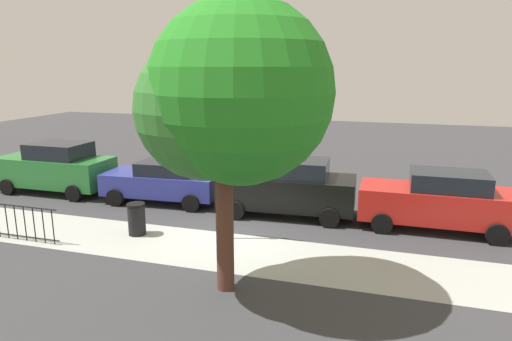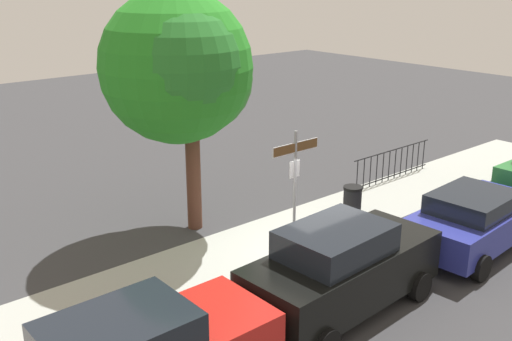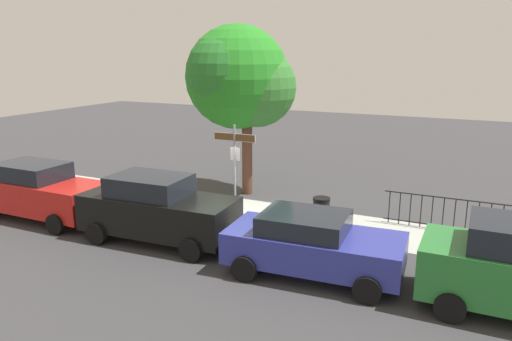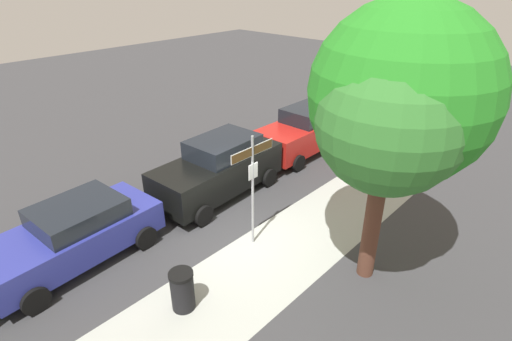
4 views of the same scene
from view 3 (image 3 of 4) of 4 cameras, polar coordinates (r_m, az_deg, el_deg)
ground_plane at (r=15.91m, az=-2.87°, el=-6.22°), size 60.00×60.00×0.00m
sidewalk_strip at (r=16.27m, az=5.58°, el=-5.80°), size 24.00×2.60×0.00m
street_sign at (r=15.68m, az=-2.52°, el=1.76°), size 1.48×0.07×3.18m
shade_tree at (r=18.46m, az=-1.95°, el=10.67°), size 4.17×3.97×6.45m
car_red at (r=17.67m, az=-24.12°, el=-2.19°), size 4.69×1.98×1.87m
car_black at (r=14.46m, az=-11.47°, el=-4.44°), size 4.66×2.19×1.97m
car_blue at (r=12.22m, az=6.60°, el=-8.52°), size 4.43×2.31×1.58m
iron_fence at (r=16.23m, az=21.66°, el=-4.73°), size 3.96×0.04×1.07m
trash_bin at (r=15.54m, az=7.63°, el=-4.90°), size 0.55×0.55×0.98m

